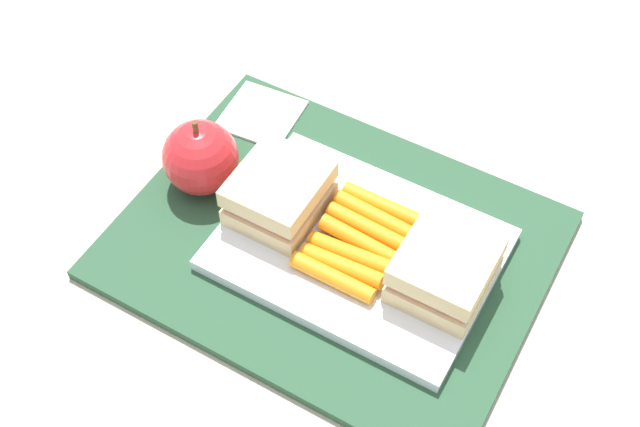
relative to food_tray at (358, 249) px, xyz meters
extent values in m
plane|color=#B7AD99|center=(0.03, 0.00, -0.02)|extent=(2.40, 2.40, 0.00)
cube|color=#284C33|center=(0.03, 0.00, -0.01)|extent=(0.36, 0.28, 0.01)
cube|color=white|center=(0.00, 0.00, 0.00)|extent=(0.23, 0.17, 0.01)
cube|color=#DBC189|center=(-0.08, 0.00, 0.01)|extent=(0.07, 0.08, 0.02)
cube|color=pink|center=(-0.08, 0.00, 0.03)|extent=(0.07, 0.07, 0.01)
cube|color=#DBC189|center=(-0.08, 0.00, 0.04)|extent=(0.07, 0.08, 0.02)
cube|color=#DBC189|center=(0.08, 0.00, 0.01)|extent=(0.07, 0.08, 0.02)
cube|color=pink|center=(0.08, 0.00, 0.03)|extent=(0.07, 0.07, 0.01)
cube|color=#DBC189|center=(0.08, 0.00, 0.04)|extent=(0.07, 0.08, 0.02)
cylinder|color=orange|center=(0.00, -0.04, 0.01)|extent=(0.08, 0.01, 0.01)
cylinder|color=orange|center=(0.00, -0.03, 0.01)|extent=(0.08, 0.01, 0.02)
cylinder|color=orange|center=(0.00, -0.02, 0.01)|extent=(0.08, 0.01, 0.02)
cylinder|color=orange|center=(0.00, 0.00, 0.01)|extent=(0.08, 0.01, 0.02)
cylinder|color=orange|center=(0.00, 0.02, 0.01)|extent=(0.08, 0.01, 0.02)
cylinder|color=orange|center=(0.00, 0.03, 0.01)|extent=(0.08, 0.01, 0.02)
cylinder|color=orange|center=(0.00, 0.04, 0.01)|extent=(0.08, 0.01, 0.01)
sphere|color=red|center=(0.16, 0.00, 0.03)|extent=(0.07, 0.07, 0.07)
cylinder|color=brown|center=(0.16, 0.00, 0.07)|extent=(0.01, 0.01, 0.01)
cube|color=white|center=(0.16, -0.10, 0.00)|extent=(0.08, 0.08, 0.00)
camera|label=1|loc=(-0.17, 0.37, 0.58)|focal=46.54mm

